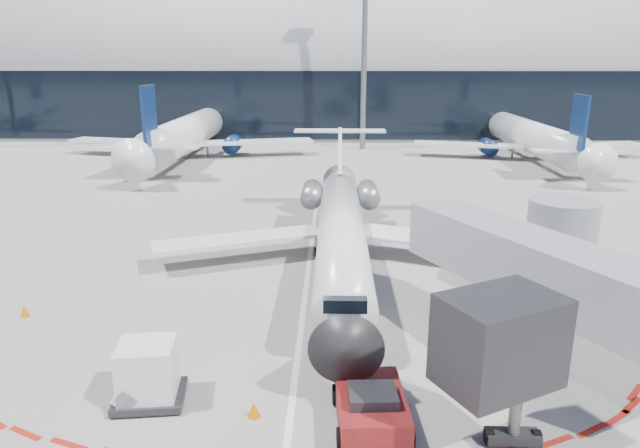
{
  "coord_description": "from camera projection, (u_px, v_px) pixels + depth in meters",
  "views": [
    {
      "loc": [
        1.34,
        -24.53,
        11.08
      ],
      "look_at": [
        0.68,
        3.07,
        3.04
      ],
      "focal_mm": 32.0,
      "sensor_mm": 36.0,
      "label": 1
    }
  ],
  "objects": [
    {
      "name": "ground",
      "position": [
        304.0,
        305.0,
        26.68
      ],
      "size": [
        260.0,
        260.0,
        0.0
      ],
      "primitive_type": "plane",
      "color": "gray",
      "rests_on": "ground"
    },
    {
      "name": "apron_centerline",
      "position": [
        306.0,
        288.0,
        28.6
      ],
      "size": [
        0.25,
        40.0,
        0.01
      ],
      "primitive_type": "cube",
      "color": "silver",
      "rests_on": "ground"
    },
    {
      "name": "terminal_building",
      "position": [
        325.0,
        76.0,
        86.66
      ],
      "size": [
        150.0,
        24.15,
        24.0
      ],
      "color": "#96999C",
      "rests_on": "ground"
    },
    {
      "name": "jet_bridge",
      "position": [
        545.0,
        269.0,
        22.72
      ],
      "size": [
        10.03,
        15.2,
        4.9
      ],
      "color": "gray",
      "rests_on": "ground"
    },
    {
      "name": "light_mast_centre",
      "position": [
        364.0,
        46.0,
        69.14
      ],
      "size": [
        0.7,
        0.7,
        25.0
      ],
      "primitive_type": "cylinder",
      "color": "slate",
      "rests_on": "ground"
    },
    {
      "name": "regional_jet",
      "position": [
        341.0,
        227.0,
        31.33
      ],
      "size": [
        21.22,
        26.17,
        6.55
      ],
      "color": "silver",
      "rests_on": "ground"
    },
    {
      "name": "pushback_tug",
      "position": [
        371.0,
        407.0,
        17.79
      ],
      "size": [
        2.45,
        5.39,
        1.39
      ],
      "rotation": [
        0.0,
        0.0,
        0.06
      ],
      "color": "#5C0D16",
      "rests_on": "ground"
    },
    {
      "name": "uld_container",
      "position": [
        148.0,
        374.0,
        18.85
      ],
      "size": [
        2.48,
        2.18,
        2.13
      ],
      "rotation": [
        0.0,
        0.0,
        0.12
      ],
      "color": "black",
      "rests_on": "ground"
    },
    {
      "name": "safety_cone_left",
      "position": [
        25.0,
        311.0,
        25.35
      ],
      "size": [
        0.39,
        0.39,
        0.54
      ],
      "primitive_type": "cone",
      "color": "#D75904",
      "rests_on": "ground"
    },
    {
      "name": "safety_cone_right",
      "position": [
        254.0,
        410.0,
        18.25
      ],
      "size": [
        0.38,
        0.38,
        0.53
      ],
      "primitive_type": "cone",
      "color": "#D75904",
      "rests_on": "ground"
    },
    {
      "name": "bg_airliner_1",
      "position": [
        188.0,
        108.0,
        66.23
      ],
      "size": [
        33.88,
        35.88,
        10.96
      ],
      "primitive_type": null,
      "color": "silver",
      "rests_on": "ground"
    },
    {
      "name": "bg_airliner_2",
      "position": [
        531.0,
        114.0,
        64.85
      ],
      "size": [
        30.73,
        32.54,
        9.94
      ],
      "primitive_type": null,
      "color": "silver",
      "rests_on": "ground"
    }
  ]
}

